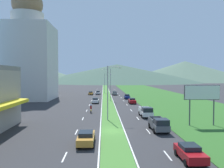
% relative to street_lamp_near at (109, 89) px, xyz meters
% --- Properties ---
extents(ground_plane, '(600.00, 600.00, 0.00)m').
position_rel_street_lamp_near_xyz_m(ground_plane, '(0.28, -7.82, -5.51)').
color(ground_plane, '#2D2D30').
extents(grass_median, '(3.20, 240.00, 0.06)m').
position_rel_street_lamp_near_xyz_m(grass_median, '(0.28, 52.18, -5.48)').
color(grass_median, '#477F33').
rests_on(grass_median, ground_plane).
extents(grass_verge_right, '(24.00, 240.00, 0.06)m').
position_rel_street_lamp_near_xyz_m(grass_verge_right, '(20.88, 52.18, -5.48)').
color(grass_verge_right, '#2D6023').
rests_on(grass_verge_right, ground_plane).
extents(lane_dash_left_1, '(0.16, 2.80, 0.01)m').
position_rel_street_lamp_near_xyz_m(lane_dash_left_1, '(-4.82, -18.05, -5.50)').
color(lane_dash_left_1, silver).
rests_on(lane_dash_left_1, ground_plane).
extents(lane_dash_left_2, '(0.16, 2.80, 0.01)m').
position_rel_street_lamp_near_xyz_m(lane_dash_left_2, '(-4.82, -8.27, -5.50)').
color(lane_dash_left_2, silver).
rests_on(lane_dash_left_2, ground_plane).
extents(lane_dash_left_3, '(0.16, 2.80, 0.01)m').
position_rel_street_lamp_near_xyz_m(lane_dash_left_3, '(-4.82, 1.51, -5.50)').
color(lane_dash_left_3, silver).
rests_on(lane_dash_left_3, ground_plane).
extents(lane_dash_left_4, '(0.16, 2.80, 0.01)m').
position_rel_street_lamp_near_xyz_m(lane_dash_left_4, '(-4.82, 11.29, -5.50)').
color(lane_dash_left_4, silver).
rests_on(lane_dash_left_4, ground_plane).
extents(lane_dash_left_5, '(0.16, 2.80, 0.01)m').
position_rel_street_lamp_near_xyz_m(lane_dash_left_5, '(-4.82, 21.07, -5.50)').
color(lane_dash_left_5, silver).
rests_on(lane_dash_left_5, ground_plane).
extents(lane_dash_left_6, '(0.16, 2.80, 0.01)m').
position_rel_street_lamp_near_xyz_m(lane_dash_left_6, '(-4.82, 30.85, -5.50)').
color(lane_dash_left_6, silver).
rests_on(lane_dash_left_6, ground_plane).
extents(lane_dash_left_7, '(0.16, 2.80, 0.01)m').
position_rel_street_lamp_near_xyz_m(lane_dash_left_7, '(-4.82, 40.62, -5.50)').
color(lane_dash_left_7, silver).
rests_on(lane_dash_left_7, ground_plane).
extents(lane_dash_left_8, '(0.16, 2.80, 0.01)m').
position_rel_street_lamp_near_xyz_m(lane_dash_left_8, '(-4.82, 50.40, -5.50)').
color(lane_dash_left_8, silver).
rests_on(lane_dash_left_8, ground_plane).
extents(lane_dash_left_9, '(0.16, 2.80, 0.01)m').
position_rel_street_lamp_near_xyz_m(lane_dash_left_9, '(-4.82, 60.18, -5.50)').
color(lane_dash_left_9, silver).
rests_on(lane_dash_left_9, ground_plane).
extents(lane_dash_left_10, '(0.16, 2.80, 0.01)m').
position_rel_street_lamp_near_xyz_m(lane_dash_left_10, '(-4.82, 69.96, -5.50)').
color(lane_dash_left_10, silver).
rests_on(lane_dash_left_10, ground_plane).
extents(lane_dash_left_11, '(0.16, 2.80, 0.01)m').
position_rel_street_lamp_near_xyz_m(lane_dash_left_11, '(-4.82, 79.74, -5.50)').
color(lane_dash_left_11, silver).
rests_on(lane_dash_left_11, ground_plane).
extents(lane_dash_left_12, '(0.16, 2.80, 0.01)m').
position_rel_street_lamp_near_xyz_m(lane_dash_left_12, '(-4.82, 89.52, -5.50)').
color(lane_dash_left_12, silver).
rests_on(lane_dash_left_12, ground_plane).
extents(lane_dash_left_13, '(0.16, 2.80, 0.01)m').
position_rel_street_lamp_near_xyz_m(lane_dash_left_13, '(-4.82, 99.30, -5.50)').
color(lane_dash_left_13, silver).
rests_on(lane_dash_left_13, ground_plane).
extents(lane_dash_right_1, '(0.16, 2.80, 0.01)m').
position_rel_street_lamp_near_xyz_m(lane_dash_right_1, '(5.38, -18.05, -5.50)').
color(lane_dash_right_1, silver).
rests_on(lane_dash_right_1, ground_plane).
extents(lane_dash_right_2, '(0.16, 2.80, 0.01)m').
position_rel_street_lamp_near_xyz_m(lane_dash_right_2, '(5.38, -8.27, -5.50)').
color(lane_dash_right_2, silver).
rests_on(lane_dash_right_2, ground_plane).
extents(lane_dash_right_3, '(0.16, 2.80, 0.01)m').
position_rel_street_lamp_near_xyz_m(lane_dash_right_3, '(5.38, 1.51, -5.50)').
color(lane_dash_right_3, silver).
rests_on(lane_dash_right_3, ground_plane).
extents(lane_dash_right_4, '(0.16, 2.80, 0.01)m').
position_rel_street_lamp_near_xyz_m(lane_dash_right_4, '(5.38, 11.29, -5.50)').
color(lane_dash_right_4, silver).
rests_on(lane_dash_right_4, ground_plane).
extents(lane_dash_right_5, '(0.16, 2.80, 0.01)m').
position_rel_street_lamp_near_xyz_m(lane_dash_right_5, '(5.38, 21.07, -5.50)').
color(lane_dash_right_5, silver).
rests_on(lane_dash_right_5, ground_plane).
extents(lane_dash_right_6, '(0.16, 2.80, 0.01)m').
position_rel_street_lamp_near_xyz_m(lane_dash_right_6, '(5.38, 30.85, -5.50)').
color(lane_dash_right_6, silver).
rests_on(lane_dash_right_6, ground_plane).
extents(lane_dash_right_7, '(0.16, 2.80, 0.01)m').
position_rel_street_lamp_near_xyz_m(lane_dash_right_7, '(5.38, 40.62, -5.50)').
color(lane_dash_right_7, silver).
rests_on(lane_dash_right_7, ground_plane).
extents(lane_dash_right_8, '(0.16, 2.80, 0.01)m').
position_rel_street_lamp_near_xyz_m(lane_dash_right_8, '(5.38, 50.40, -5.50)').
color(lane_dash_right_8, silver).
rests_on(lane_dash_right_8, ground_plane).
extents(lane_dash_right_9, '(0.16, 2.80, 0.01)m').
position_rel_street_lamp_near_xyz_m(lane_dash_right_9, '(5.38, 60.18, -5.50)').
color(lane_dash_right_9, silver).
rests_on(lane_dash_right_9, ground_plane).
extents(lane_dash_right_10, '(0.16, 2.80, 0.01)m').
position_rel_street_lamp_near_xyz_m(lane_dash_right_10, '(5.38, 69.96, -5.50)').
color(lane_dash_right_10, silver).
rests_on(lane_dash_right_10, ground_plane).
extents(lane_dash_right_11, '(0.16, 2.80, 0.01)m').
position_rel_street_lamp_near_xyz_m(lane_dash_right_11, '(5.38, 79.74, -5.50)').
color(lane_dash_right_11, silver).
rests_on(lane_dash_right_11, ground_plane).
extents(lane_dash_right_12, '(0.16, 2.80, 0.01)m').
position_rel_street_lamp_near_xyz_m(lane_dash_right_12, '(5.38, 89.52, -5.50)').
color(lane_dash_right_12, silver).
rests_on(lane_dash_right_12, ground_plane).
extents(lane_dash_right_13, '(0.16, 2.80, 0.01)m').
position_rel_street_lamp_near_xyz_m(lane_dash_right_13, '(5.38, 99.30, -5.50)').
color(lane_dash_right_13, silver).
rests_on(lane_dash_right_13, ground_plane).
extents(edge_line_median_left, '(0.16, 240.00, 0.01)m').
position_rel_street_lamp_near_xyz_m(edge_line_median_left, '(-1.47, 52.18, -5.50)').
color(edge_line_median_left, silver).
rests_on(edge_line_median_left, ground_plane).
extents(edge_line_median_right, '(0.16, 240.00, 0.01)m').
position_rel_street_lamp_near_xyz_m(edge_line_median_right, '(2.03, 52.18, -5.50)').
color(edge_line_median_right, silver).
rests_on(edge_line_median_right, ground_plane).
extents(domed_building, '(16.62, 16.62, 36.73)m').
position_rel_street_lamp_near_xyz_m(domed_building, '(-26.17, 36.53, 9.97)').
color(domed_building, silver).
rests_on(domed_building, ground_plane).
extents(midrise_colored, '(12.98, 12.98, 18.10)m').
position_rel_street_lamp_near_xyz_m(midrise_colored, '(-31.10, 62.72, 3.54)').
color(midrise_colored, '#9E9384').
rests_on(midrise_colored, ground_plane).
extents(hill_far_left, '(143.69, 143.69, 22.98)m').
position_rel_street_lamp_near_xyz_m(hill_far_left, '(-90.85, 239.16, 5.98)').
color(hill_far_left, '#516B56').
rests_on(hill_far_left, ground_plane).
extents(hill_far_center, '(216.74, 216.74, 22.86)m').
position_rel_street_lamp_near_xyz_m(hill_far_center, '(17.02, 253.63, 5.92)').
color(hill_far_center, '#3D5647').
rests_on(hill_far_center, ground_plane).
extents(hill_far_right, '(188.69, 188.69, 29.19)m').
position_rel_street_lamp_near_xyz_m(hill_far_right, '(118.38, 285.71, 9.09)').
color(hill_far_right, '#516B56').
rests_on(hill_far_right, ground_plane).
extents(street_lamp_near, '(2.58, 0.28, 9.68)m').
position_rel_street_lamp_near_xyz_m(street_lamp_near, '(0.00, 0.00, 0.00)').
color(street_lamp_near, '#99999E').
rests_on(street_lamp_near, ground_plane).
extents(street_lamp_mid, '(2.85, 0.28, 10.21)m').
position_rel_street_lamp_near_xyz_m(street_lamp_mid, '(0.92, 30.61, 0.30)').
color(street_lamp_mid, '#99999E').
rests_on(street_lamp_mid, ground_plane).
extents(street_lamp_far, '(3.49, 0.34, 8.84)m').
position_rel_street_lamp_near_xyz_m(street_lamp_far, '(-0.08, 61.20, -0.34)').
color(street_lamp_far, '#99999E').
rests_on(street_lamp_far, ground_plane).
extents(billboard_roadside, '(5.74, 0.28, 6.48)m').
position_rel_street_lamp_near_xyz_m(billboard_roadside, '(14.58, -5.07, -0.52)').
color(billboard_roadside, '#4C4C51').
rests_on(billboard_roadside, ground_plane).
extents(car_0, '(1.96, 4.34, 1.54)m').
position_rel_street_lamp_near_xyz_m(car_0, '(-3.37, 25.18, -4.73)').
color(car_0, silver).
rests_on(car_0, ground_plane).
extents(car_1, '(1.99, 4.24, 1.48)m').
position_rel_street_lamp_near_xyz_m(car_1, '(7.08, -19.43, -4.74)').
color(car_1, maroon).
rests_on(car_1, ground_plane).
extents(car_2, '(1.96, 4.52, 1.56)m').
position_rel_street_lamp_near_xyz_m(car_2, '(7.18, 23.80, -4.71)').
color(car_2, maroon).
rests_on(car_2, ground_plane).
extents(car_3, '(1.98, 4.68, 1.51)m').
position_rel_street_lamp_near_xyz_m(car_3, '(-3.02, -14.02, -4.72)').
color(car_3, '#C6842D').
rests_on(car_3, ground_plane).
extents(car_4, '(1.95, 4.05, 1.52)m').
position_rel_street_lamp_near_xyz_m(car_4, '(-3.33, 55.53, -4.73)').
color(car_4, '#B2B2B7').
rests_on(car_4, ground_plane).
extents(car_5, '(1.88, 4.15, 1.59)m').
position_rel_street_lamp_near_xyz_m(car_5, '(7.09, 36.71, -4.71)').
color(car_5, navy).
rests_on(car_5, ground_plane).
extents(car_6, '(2.00, 4.69, 1.48)m').
position_rel_street_lamp_near_xyz_m(car_6, '(3.59, 52.55, -4.74)').
color(car_6, slate).
rests_on(car_6, ground_plane).
extents(car_7, '(1.91, 4.62, 1.43)m').
position_rel_street_lamp_near_xyz_m(car_7, '(-6.30, 54.14, -4.77)').
color(car_7, '#C6842D').
rests_on(car_7, ground_plane).
extents(pickup_truck_0, '(2.18, 5.40, 2.00)m').
position_rel_street_lamp_near_xyz_m(pickup_truck_0, '(6.95, -8.23, -4.52)').
color(pickup_truck_0, '#515459').
rests_on(pickup_truck_0, ground_plane).
extents(pickup_truck_1, '(2.18, 5.40, 2.00)m').
position_rel_street_lamp_near_xyz_m(pickup_truck_1, '(7.18, 2.94, -4.52)').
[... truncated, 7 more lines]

